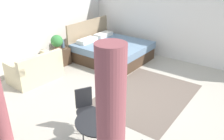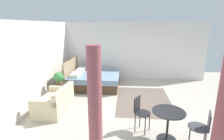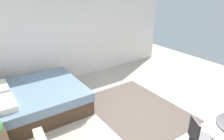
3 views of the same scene
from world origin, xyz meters
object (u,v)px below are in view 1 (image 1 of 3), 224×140
object	(u,v)px
nightstand	(62,57)
vase	(63,44)
bed	(111,50)
balcony_table	(100,132)
potted_plant	(57,41)
couch	(36,70)
cafe_chair_near_couch	(86,107)

from	to	relation	value
nightstand	vase	bearing A→B (deg)	15.79
bed	balcony_table	bearing A→B (deg)	-145.95
balcony_table	vase	bearing A→B (deg)	54.76
nightstand	potted_plant	distance (m)	0.51
bed	vase	distance (m)	1.52
couch	cafe_chair_near_couch	distance (m)	2.61
nightstand	balcony_table	xyz separation A→B (m)	(-2.24, -3.30, 0.25)
balcony_table	cafe_chair_near_couch	world-z (taller)	cafe_chair_near_couch
couch	potted_plant	size ratio (longest dim) A/B	2.98
bed	cafe_chair_near_couch	bearing A→B (deg)	-150.82
couch	cafe_chair_near_couch	bearing A→B (deg)	-107.49
balcony_table	cafe_chair_near_couch	xyz separation A→B (m)	(0.34, 0.59, 0.03)
bed	nightstand	distance (m)	1.55
potted_plant	vase	xyz separation A→B (m)	(0.22, 0.01, -0.13)
nightstand	potted_plant	size ratio (longest dim) A/B	1.16
balcony_table	bed	bearing A→B (deg)	34.05
bed	cafe_chair_near_couch	xyz separation A→B (m)	(-3.10, -1.73, 0.23)
couch	potted_plant	xyz separation A→B (m)	(1.02, 0.25, 0.48)
bed	nightstand	size ratio (longest dim) A/B	4.05
vase	nightstand	bearing A→B (deg)	-164.21
couch	nightstand	size ratio (longest dim) A/B	2.57
potted_plant	balcony_table	world-z (taller)	potted_plant
cafe_chair_near_couch	vase	bearing A→B (deg)	53.67
vase	balcony_table	distance (m)	4.09
nightstand	vase	size ratio (longest dim) A/B	2.20
potted_plant	balcony_table	xyz separation A→B (m)	(-2.14, -3.32, -0.25)
couch	cafe_chair_near_couch	size ratio (longest dim) A/B	1.52
bed	potted_plant	world-z (taller)	bed
bed	nightstand	xyz separation A→B (m)	(-1.21, 0.97, -0.05)
bed	couch	xyz separation A→B (m)	(-2.32, 0.75, -0.03)
couch	vase	xyz separation A→B (m)	(1.24, 0.26, 0.35)
vase	balcony_table	size ratio (longest dim) A/B	0.32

